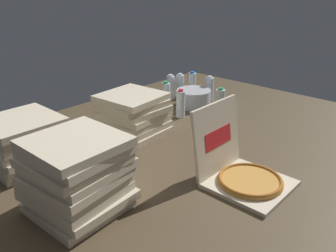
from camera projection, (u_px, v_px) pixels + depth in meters
The scene contains 13 objects.
ground_plane at pixel (182, 151), 2.21m from camera, with size 3.20×2.40×0.02m, color #4C3D28.
open_pizza_box at pixel (241, 170), 1.82m from camera, with size 0.38×0.45×0.40m.
pizza_stack_left_near at pixel (133, 114), 2.39m from camera, with size 0.43×0.42×0.28m.
pizza_stack_right_mid at pixel (77, 175), 1.57m from camera, with size 0.44×0.44×0.36m.
pizza_stack_center_near at pixel (24, 141), 1.98m from camera, with size 0.41×0.41×0.28m.
ice_bucket at pixel (194, 98), 2.94m from camera, with size 0.28×0.28×0.14m, color #B7BABF.
water_bottle_0 at pixel (180, 86), 3.13m from camera, with size 0.07×0.07×0.22m.
water_bottle_1 at pixel (171, 87), 3.09m from camera, with size 0.07×0.07×0.22m.
water_bottle_2 at pixel (166, 95), 2.89m from camera, with size 0.07×0.07×0.22m.
water_bottle_3 at pixel (192, 84), 3.19m from camera, with size 0.07×0.07×0.22m.
water_bottle_4 at pixel (209, 89), 3.04m from camera, with size 0.07×0.07×0.22m.
water_bottle_5 at pixel (220, 102), 2.72m from camera, with size 0.07×0.07×0.22m.
water_bottle_6 at pixel (181, 104), 2.68m from camera, with size 0.07×0.07×0.22m.
Camera 1 is at (-1.52, -1.26, 0.99)m, focal length 37.34 mm.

